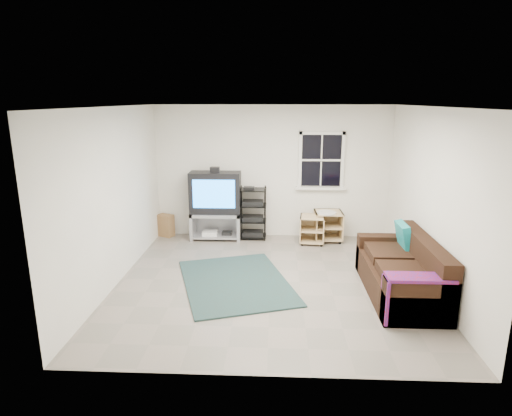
{
  "coord_description": "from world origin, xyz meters",
  "views": [
    {
      "loc": [
        0.06,
        -6.04,
        2.7
      ],
      "look_at": [
        -0.23,
        0.4,
        1.05
      ],
      "focal_mm": 30.0,
      "sensor_mm": 36.0,
      "label": 1
    }
  ],
  "objects_px": {
    "tv_unit": "(216,200)",
    "sofa": "(403,273)",
    "side_table_right": "(328,223)",
    "side_table_left": "(312,228)",
    "av_rack": "(253,216)"
  },
  "relations": [
    {
      "from": "side_table_left",
      "to": "side_table_right",
      "type": "height_order",
      "value": "side_table_right"
    },
    {
      "from": "side_table_right",
      "to": "side_table_left",
      "type": "bearing_deg",
      "value": -152.22
    },
    {
      "from": "side_table_left",
      "to": "sofa",
      "type": "relative_size",
      "value": 0.27
    },
    {
      "from": "side_table_right",
      "to": "sofa",
      "type": "bearing_deg",
      "value": -71.87
    },
    {
      "from": "tv_unit",
      "to": "sofa",
      "type": "height_order",
      "value": "tv_unit"
    },
    {
      "from": "tv_unit",
      "to": "sofa",
      "type": "distance_m",
      "value": 3.83
    },
    {
      "from": "sofa",
      "to": "av_rack",
      "type": "bearing_deg",
      "value": 132.8
    },
    {
      "from": "side_table_right",
      "to": "sofa",
      "type": "xyz_separation_m",
      "value": [
        0.78,
        -2.38,
        -0.02
      ]
    },
    {
      "from": "sofa",
      "to": "side_table_left",
      "type": "bearing_deg",
      "value": 116.35
    },
    {
      "from": "side_table_left",
      "to": "av_rack",
      "type": "bearing_deg",
      "value": 169.46
    },
    {
      "from": "side_table_left",
      "to": "sofa",
      "type": "distance_m",
      "value": 2.47
    },
    {
      "from": "side_table_right",
      "to": "sofa",
      "type": "relative_size",
      "value": 0.31
    },
    {
      "from": "tv_unit",
      "to": "side_table_left",
      "type": "height_order",
      "value": "tv_unit"
    },
    {
      "from": "av_rack",
      "to": "sofa",
      "type": "bearing_deg",
      "value": -47.2
    },
    {
      "from": "side_table_left",
      "to": "side_table_right",
      "type": "bearing_deg",
      "value": 27.78
    }
  ]
}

